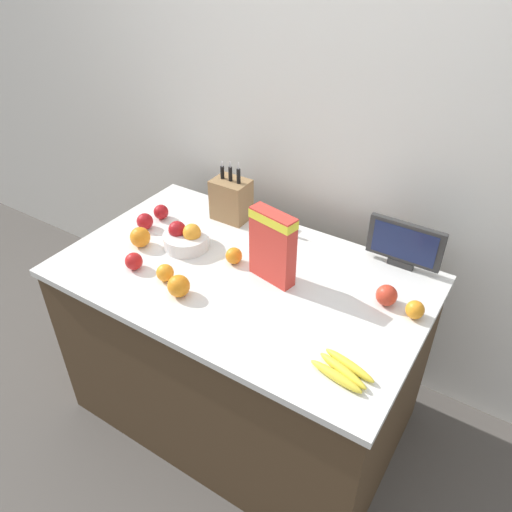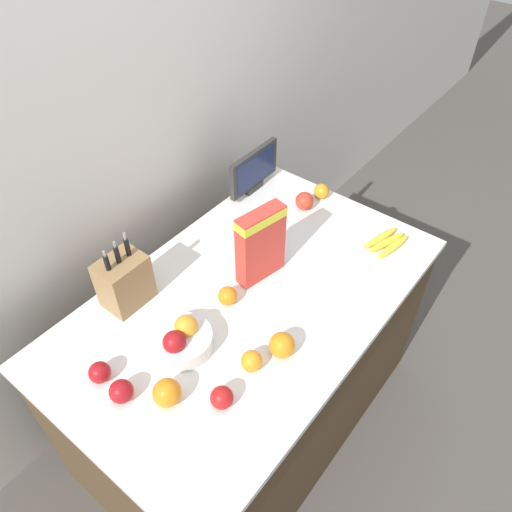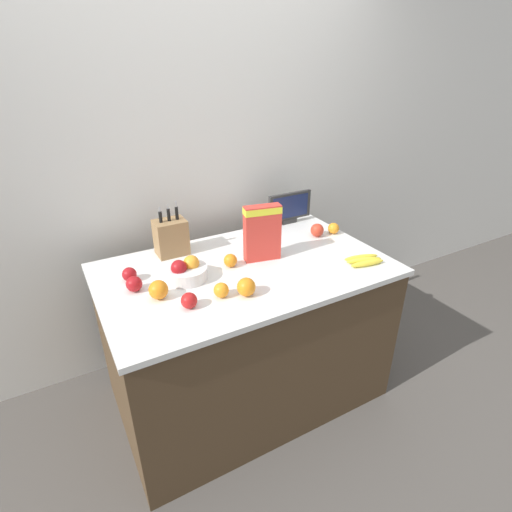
% 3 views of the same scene
% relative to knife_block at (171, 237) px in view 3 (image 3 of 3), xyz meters
% --- Properties ---
extents(ground_plane, '(14.00, 14.00, 0.00)m').
position_rel_knife_block_xyz_m(ground_plane, '(0.28, -0.34, -0.98)').
color(ground_plane, '#514C47').
extents(wall_back, '(9.00, 0.06, 2.60)m').
position_rel_knife_block_xyz_m(wall_back, '(0.28, 0.33, 0.32)').
color(wall_back, silver).
rests_on(wall_back, ground_plane).
extents(counter, '(1.51, 0.92, 0.88)m').
position_rel_knife_block_xyz_m(counter, '(0.28, -0.34, -0.54)').
color(counter, '#4C3823').
rests_on(counter, ground_plane).
extents(knife_block, '(0.17, 0.13, 0.30)m').
position_rel_knife_block_xyz_m(knife_block, '(0.00, 0.00, 0.00)').
color(knife_block, '#937047').
rests_on(knife_block, counter).
extents(small_monitor, '(0.31, 0.03, 0.21)m').
position_rel_knife_block_xyz_m(small_monitor, '(0.82, 0.06, 0.01)').
color(small_monitor, '#2D2D2D').
rests_on(small_monitor, counter).
extents(cereal_box, '(0.21, 0.10, 0.31)m').
position_rel_knife_block_xyz_m(cereal_box, '(0.41, -0.30, 0.07)').
color(cereal_box, red).
rests_on(cereal_box, counter).
extents(fruit_bowl, '(0.20, 0.20, 0.12)m').
position_rel_knife_block_xyz_m(fruit_bowl, '(-0.03, -0.31, -0.06)').
color(fruit_bowl, silver).
rests_on(fruit_bowl, counter).
extents(banana_bunch, '(0.22, 0.14, 0.03)m').
position_rel_knife_block_xyz_m(banana_bunch, '(0.86, -0.61, -0.08)').
color(banana_bunch, yellow).
rests_on(banana_bunch, counter).
extents(apple_by_knife_block, '(0.08, 0.08, 0.08)m').
position_rel_knife_block_xyz_m(apple_by_knife_block, '(0.85, -0.20, -0.06)').
color(apple_by_knife_block, red).
rests_on(apple_by_knife_block, counter).
extents(apple_near_bananas, '(0.07, 0.07, 0.07)m').
position_rel_knife_block_xyz_m(apple_near_bananas, '(-0.11, -0.55, -0.06)').
color(apple_near_bananas, red).
rests_on(apple_near_bananas, counter).
extents(apple_middle, '(0.08, 0.08, 0.08)m').
position_rel_knife_block_xyz_m(apple_middle, '(-0.28, -0.30, -0.06)').
color(apple_middle, '#A31419').
rests_on(apple_middle, counter).
extents(apple_leftmost, '(0.07, 0.07, 0.07)m').
position_rel_knife_block_xyz_m(apple_leftmost, '(-0.28, -0.19, -0.07)').
color(apple_leftmost, '#A31419').
rests_on(apple_leftmost, counter).
extents(orange_front_center, '(0.07, 0.07, 0.07)m').
position_rel_knife_block_xyz_m(orange_front_center, '(0.97, -0.22, -0.07)').
color(orange_front_center, orange).
rests_on(orange_front_center, counter).
extents(orange_near_bowl, '(0.07, 0.07, 0.07)m').
position_rel_knife_block_xyz_m(orange_near_bowl, '(0.05, -0.54, -0.07)').
color(orange_near_bowl, orange).
rests_on(orange_near_bowl, counter).
extents(orange_mid_right, '(0.09, 0.09, 0.09)m').
position_rel_knife_block_xyz_m(orange_mid_right, '(-0.20, -0.41, -0.06)').
color(orange_mid_right, orange).
rests_on(orange_mid_right, counter).
extents(orange_mid_left, '(0.09, 0.09, 0.09)m').
position_rel_knife_block_xyz_m(orange_mid_left, '(0.16, -0.59, -0.06)').
color(orange_mid_left, orange).
rests_on(orange_mid_left, counter).
extents(orange_by_cereal, '(0.07, 0.07, 0.07)m').
position_rel_knife_block_xyz_m(orange_by_cereal, '(0.22, -0.30, -0.07)').
color(orange_by_cereal, orange).
rests_on(orange_by_cereal, counter).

